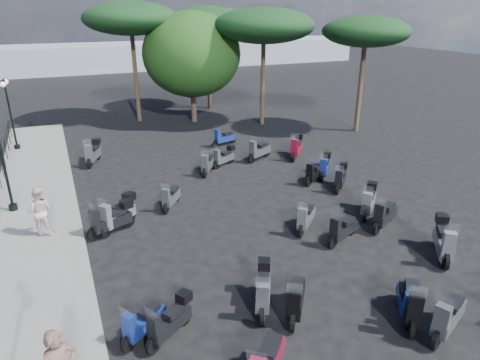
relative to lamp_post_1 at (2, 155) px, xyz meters
name	(u,v)px	position (x,y,z in m)	size (l,w,h in m)	color
ground	(246,237)	(7.25, -5.14, -2.33)	(120.00, 120.00, 0.00)	black
sidewalk	(36,233)	(0.75, -2.14, -2.26)	(3.00, 30.00, 0.15)	slate
lamp_post_1	(2,155)	(0.00, 0.00, 0.00)	(0.35, 1.12, 3.83)	black
lamp_post_2	(10,110)	(-0.18, 8.24, -0.07)	(0.33, 1.09, 3.71)	black
pedestrian_far	(40,211)	(1.02, -2.42, -1.34)	(0.82, 0.64, 1.69)	beige
scooter_1	(170,322)	(3.68, -8.71, -1.87)	(1.34, 1.00, 1.22)	black
scooter_2	(143,323)	(3.12, -8.46, -1.92)	(1.27, 0.97, 1.20)	black
scooter_3	(111,220)	(3.17, -3.07, -1.80)	(1.68, 0.89, 1.40)	black
scooter_4	(118,214)	(3.44, -2.79, -1.78)	(1.48, 1.35, 1.46)	black
scooter_5	(93,153)	(3.38, 4.53, -1.79)	(0.95, 1.70, 1.44)	black
scooter_7	(263,290)	(6.16, -8.58, -1.82)	(0.99, 1.55, 1.35)	black
scooter_8	(296,300)	(6.76, -9.20, -1.86)	(1.10, 1.43, 1.35)	black
scooter_9	(171,198)	(5.54, -1.90, -1.91)	(1.00, 1.29, 1.23)	black
scooter_10	(207,164)	(8.08, 1.04, -1.87)	(1.00, 1.45, 1.32)	black
scooter_11	(447,317)	(9.65, -11.21, -1.84)	(1.69, 0.92, 1.43)	black
scooter_12	(406,301)	(9.29, -10.29, -1.92)	(0.95, 1.26, 1.18)	black
scooter_13	(342,230)	(10.02, -6.67, -1.88)	(1.56, 0.84, 1.32)	black
scooter_14	(306,218)	(9.34, -5.48, -1.88)	(1.27, 1.21, 1.32)	black
scooter_15	(224,157)	(9.14, 1.66, -1.88)	(1.39, 0.87, 1.20)	black
scooter_16	(224,138)	(10.38, 4.75, -1.90)	(1.54, 0.68, 1.26)	black
scooter_18	(412,304)	(9.24, -10.51, -1.83)	(1.27, 1.45, 1.45)	black
scooter_19	(384,215)	(11.93, -6.46, -1.84)	(1.61, 0.98, 1.40)	black
scooter_20	(325,167)	(12.81, -1.50, -1.84)	(1.22, 1.30, 1.30)	black
scooter_21	(341,178)	(12.63, -2.97, -1.84)	(1.27, 1.25, 1.29)	black
scooter_22	(259,151)	(11.09, 1.75, -1.85)	(1.62, 0.96, 1.40)	black
scooter_25	(444,241)	(12.30, -8.65, -1.77)	(1.30, 1.58, 1.49)	black
scooter_26	(369,202)	(12.11, -5.39, -1.80)	(1.41, 1.33, 1.40)	black
scooter_27	(314,173)	(12.00, -1.90, -1.89)	(1.41, 0.96, 1.28)	black
scooter_28	(297,147)	(12.99, 1.31, -1.78)	(1.35, 1.50, 1.46)	black
broadleaf_tree	(192,55)	(10.54, 10.64, 2.04)	(6.32, 6.32, 7.06)	#38281E
pine_0	(207,20)	(12.90, 14.12, 4.02)	(5.40, 5.40, 7.33)	#38281E
pine_1	(264,26)	(14.45, 8.19, 3.81)	(6.22, 6.22, 7.25)	#38281E
pine_2	(131,19)	(7.16, 12.25, 4.20)	(5.91, 5.91, 7.59)	#38281E
pine_3	(366,32)	(19.07, 4.28, 3.54)	(5.07, 5.07, 6.79)	#38281E
distant_hills	(94,57)	(7.25, 39.86, -0.83)	(70.00, 8.00, 3.00)	gray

